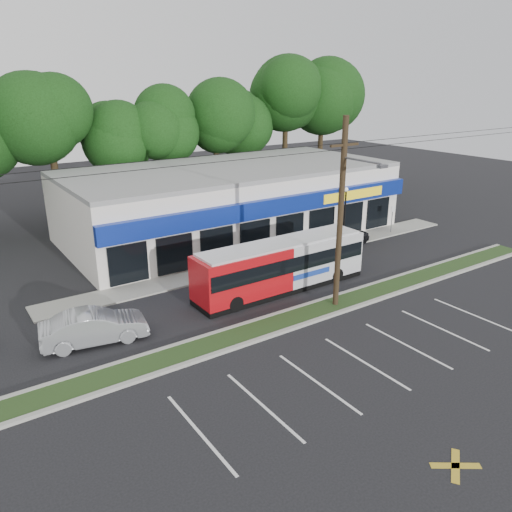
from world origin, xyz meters
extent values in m
plane|color=black|center=(0.00, 0.00, 0.00)|extent=(120.00, 120.00, 0.00)
cube|color=#213315|center=(0.00, 1.00, 0.06)|extent=(40.00, 1.60, 0.12)
cube|color=#9E9E93|center=(0.00, 0.15, 0.07)|extent=(40.00, 0.25, 0.14)
cube|color=#9E9E93|center=(0.00, 1.85, 0.07)|extent=(40.00, 0.25, 0.14)
cube|color=#9E9E93|center=(5.00, 9.00, 0.05)|extent=(32.00, 2.20, 0.10)
cube|color=silver|center=(5.50, 16.00, 2.50)|extent=(25.00, 12.00, 5.00)
cube|color=navy|center=(5.50, 9.75, 3.40)|extent=(25.00, 0.50, 1.20)
cube|color=black|center=(5.50, 9.94, 1.40)|extent=(24.00, 0.12, 2.40)
cube|color=yellow|center=(12.50, 9.48, 3.40)|extent=(6.00, 0.06, 0.70)
cube|color=gray|center=(5.50, 16.00, 5.15)|extent=(25.00, 12.00, 0.30)
cylinder|color=black|center=(3.00, 1.00, 5.00)|extent=(0.30, 0.30, 10.00)
cube|color=black|center=(3.00, 1.00, 8.60)|extent=(1.80, 0.12, 0.12)
cylinder|color=#59595E|center=(3.00, -0.20, 8.00)|extent=(0.10, 2.40, 0.10)
cube|color=#59595E|center=(3.00, -1.50, 7.90)|extent=(0.50, 0.25, 0.15)
cylinder|color=black|center=(0.00, 1.00, 8.70)|extent=(50.00, 0.02, 0.02)
cylinder|color=black|center=(0.00, 1.00, 8.40)|extent=(50.00, 0.02, 0.02)
cylinder|color=black|center=(11.00, 8.80, 2.00)|extent=(0.12, 0.12, 4.00)
sphere|color=silver|center=(11.00, 8.80, 4.10)|extent=(0.30, 0.30, 0.30)
cylinder|color=#59595E|center=(16.00, 8.60, 1.10)|extent=(0.06, 0.06, 2.20)
cube|color=white|center=(16.00, 8.55, 2.00)|extent=(0.45, 0.04, 0.45)
cylinder|color=black|center=(-6.00, 26.00, 2.86)|extent=(0.56, 0.56, 5.72)
sphere|color=black|center=(-6.00, 26.00, 8.45)|extent=(6.76, 6.76, 6.76)
cylinder|color=black|center=(-1.00, 26.00, 2.86)|extent=(0.56, 0.56, 5.72)
sphere|color=black|center=(-1.00, 26.00, 8.45)|extent=(6.76, 6.76, 6.76)
cylinder|color=black|center=(4.00, 26.00, 2.86)|extent=(0.56, 0.56, 5.72)
sphere|color=black|center=(4.00, 26.00, 8.45)|extent=(6.76, 6.76, 6.76)
cylinder|color=black|center=(9.00, 26.00, 2.86)|extent=(0.56, 0.56, 5.72)
sphere|color=black|center=(9.00, 26.00, 8.45)|extent=(6.76, 6.76, 6.76)
cylinder|color=black|center=(14.00, 26.00, 2.86)|extent=(0.56, 0.56, 5.72)
sphere|color=black|center=(14.00, 26.00, 8.45)|extent=(6.76, 6.76, 6.76)
cylinder|color=black|center=(19.00, 26.00, 2.86)|extent=(0.56, 0.56, 5.72)
sphere|color=black|center=(19.00, 26.00, 8.45)|extent=(6.76, 6.76, 6.76)
cylinder|color=black|center=(24.00, 26.00, 2.86)|extent=(0.56, 0.56, 5.72)
sphere|color=black|center=(24.00, 26.00, 8.45)|extent=(6.76, 6.76, 6.76)
cube|color=#B30D13|center=(-0.76, 4.48, 1.55)|extent=(5.42, 2.29, 2.48)
cube|color=silver|center=(4.65, 4.52, 1.55)|extent=(5.42, 2.29, 2.48)
cube|color=black|center=(1.95, 4.50, 0.18)|extent=(10.83, 2.28, 0.32)
cube|color=black|center=(1.95, 4.50, 1.85)|extent=(10.62, 2.38, 0.86)
cube|color=black|center=(7.39, 4.53, 1.71)|extent=(0.07, 1.92, 1.26)
cube|color=#193899|center=(3.31, 3.37, 1.04)|extent=(2.70, 0.05, 0.32)
cube|color=silver|center=(1.95, 4.50, 2.84)|extent=(10.29, 2.09, 0.16)
cylinder|color=black|center=(-1.83, 3.47, 0.43)|extent=(0.87, 0.26, 0.87)
cylinder|color=black|center=(-1.85, 5.48, 0.43)|extent=(0.87, 0.26, 0.87)
cylinder|color=black|center=(5.41, 3.52, 0.43)|extent=(0.87, 0.26, 0.87)
cylinder|color=black|center=(5.40, 5.53, 0.43)|extent=(0.87, 0.26, 0.87)
imported|color=black|center=(10.87, 8.50, 0.71)|extent=(4.27, 1.97, 1.42)
imported|color=#929599|center=(-9.00, 4.35, 0.79)|extent=(5.02, 2.49, 1.58)
imported|color=beige|center=(2.00, 6.00, 0.77)|extent=(0.58, 0.40, 1.54)
imported|color=beige|center=(8.94, 6.68, 0.82)|extent=(0.97, 0.86, 1.64)
camera|label=1|loc=(-14.41, -16.94, 11.61)|focal=35.00mm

